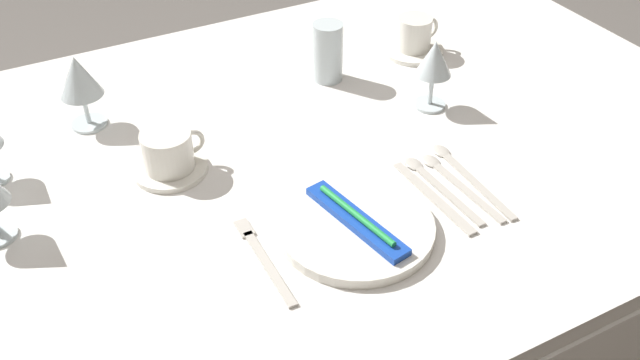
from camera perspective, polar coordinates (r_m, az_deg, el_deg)
dining_table at (r=1.32m, az=-3.41°, el=-0.80°), size 1.80×1.11×0.74m
dinner_plate at (r=1.11m, az=2.92°, el=-3.86°), size 0.25×0.25×0.02m
toothbrush_package at (r=1.09m, az=2.95°, el=-3.21°), size 0.07×0.21×0.02m
fork_outer at (r=1.07m, az=-4.71°, el=-6.18°), size 0.02×0.20×0.00m
dinner_knife at (r=1.18m, az=9.27°, el=-1.52°), size 0.02×0.21×0.00m
spoon_soup at (r=1.22m, az=9.13°, el=-0.12°), size 0.03×0.21×0.01m
spoon_dessert at (r=1.23m, az=10.61°, el=0.09°), size 0.03×0.21×0.01m
spoon_tea at (r=1.25m, az=11.47°, el=0.68°), size 0.03×0.23×0.01m
saucer_left at (r=1.25m, az=-12.00°, el=0.90°), size 0.13×0.13×0.01m
coffee_cup_left at (r=1.23m, az=-12.16°, el=2.38°), size 0.11×0.09×0.07m
saucer_right at (r=1.61m, az=7.51°, el=10.36°), size 0.14×0.14×0.01m
coffee_cup_right at (r=1.59m, az=7.69°, el=11.69°), size 0.10×0.07×0.07m
wine_glass_centre at (r=1.37m, az=-18.93°, el=7.73°), size 0.08×0.08×0.14m
wine_glass_far at (r=1.37m, az=9.22°, el=9.43°), size 0.07×0.07×0.14m
drink_tumbler at (r=1.47m, az=0.63°, el=10.03°), size 0.06×0.06×0.12m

